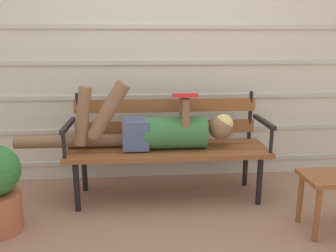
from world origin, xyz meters
TOP-DOWN VIEW (x-y plane):
  - ground_plane at (0.00, 0.00)m, footprint 12.00×12.00m
  - house_siding at (0.00, 0.65)m, footprint 5.45×0.08m
  - park_bench at (-0.00, 0.22)m, footprint 1.58×0.48m
  - reclining_person at (-0.10, 0.15)m, footprint 1.71×0.26m

SIDE VIEW (x-z plane):
  - ground_plane at x=0.00m, z-range 0.00..0.00m
  - park_bench at x=0.00m, z-range 0.05..0.88m
  - reclining_person at x=-0.10m, z-range 0.30..0.85m
  - house_siding at x=0.00m, z-range 0.00..2.42m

